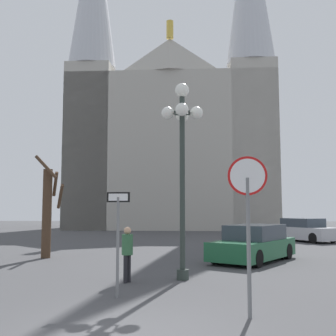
{
  "coord_description": "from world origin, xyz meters",
  "views": [
    {
      "loc": [
        1.12,
        -6.69,
        2.1
      ],
      "look_at": [
        -0.21,
        18.65,
        4.59
      ],
      "focal_mm": 43.8,
      "sensor_mm": 36.0,
      "label": 1
    }
  ],
  "objects_px": {
    "parked_car_far_silver": "(305,230)",
    "pedestrian_walking": "(127,249)",
    "one_way_arrow_sign": "(118,232)",
    "street_lamp": "(182,142)",
    "bare_tree": "(48,210)",
    "parked_car_near_green": "(254,244)",
    "stop_sign": "(248,204)",
    "cathedral": "(172,126)"
  },
  "relations": [
    {
      "from": "cathedral",
      "to": "street_lamp",
      "type": "relative_size",
      "value": 5.99
    },
    {
      "from": "one_way_arrow_sign",
      "to": "bare_tree",
      "type": "relative_size",
      "value": 0.57
    },
    {
      "from": "parked_car_near_green",
      "to": "parked_car_far_silver",
      "type": "relative_size",
      "value": 1.05
    },
    {
      "from": "one_way_arrow_sign",
      "to": "parked_car_near_green",
      "type": "xyz_separation_m",
      "value": [
        4.25,
        6.89,
        -0.85
      ]
    },
    {
      "from": "cathedral",
      "to": "street_lamp",
      "type": "bearing_deg",
      "value": -86.96
    },
    {
      "from": "bare_tree",
      "to": "parked_car_near_green",
      "type": "relative_size",
      "value": 0.91
    },
    {
      "from": "pedestrian_walking",
      "to": "stop_sign",
      "type": "bearing_deg",
      "value": -51.25
    },
    {
      "from": "street_lamp",
      "to": "one_way_arrow_sign",
      "type": "bearing_deg",
      "value": -120.78
    },
    {
      "from": "parked_car_near_green",
      "to": "pedestrian_walking",
      "type": "distance_m",
      "value": 6.55
    },
    {
      "from": "one_way_arrow_sign",
      "to": "street_lamp",
      "type": "bearing_deg",
      "value": 59.22
    },
    {
      "from": "bare_tree",
      "to": "pedestrian_walking",
      "type": "bearing_deg",
      "value": -52.2
    },
    {
      "from": "one_way_arrow_sign",
      "to": "pedestrian_walking",
      "type": "bearing_deg",
      "value": 92.0
    },
    {
      "from": "one_way_arrow_sign",
      "to": "parked_car_near_green",
      "type": "distance_m",
      "value": 8.14
    },
    {
      "from": "parked_car_far_silver",
      "to": "stop_sign",
      "type": "bearing_deg",
      "value": -108.35
    },
    {
      "from": "bare_tree",
      "to": "pedestrian_walking",
      "type": "relative_size",
      "value": 2.77
    },
    {
      "from": "parked_car_far_silver",
      "to": "pedestrian_walking",
      "type": "distance_m",
      "value": 17.5
    },
    {
      "from": "street_lamp",
      "to": "parked_car_far_silver",
      "type": "bearing_deg",
      "value": 62.43
    },
    {
      "from": "pedestrian_walking",
      "to": "street_lamp",
      "type": "bearing_deg",
      "value": 18.99
    },
    {
      "from": "parked_car_far_silver",
      "to": "bare_tree",
      "type": "bearing_deg",
      "value": -144.8
    },
    {
      "from": "parked_car_near_green",
      "to": "one_way_arrow_sign",
      "type": "bearing_deg",
      "value": -121.71
    },
    {
      "from": "parked_car_near_green",
      "to": "pedestrian_walking",
      "type": "bearing_deg",
      "value": -131.38
    },
    {
      "from": "bare_tree",
      "to": "stop_sign",
      "type": "bearing_deg",
      "value": -51.82
    },
    {
      "from": "one_way_arrow_sign",
      "to": "parked_car_far_silver",
      "type": "height_order",
      "value": "one_way_arrow_sign"
    },
    {
      "from": "parked_car_far_silver",
      "to": "pedestrian_walking",
      "type": "relative_size",
      "value": 2.91
    },
    {
      "from": "pedestrian_walking",
      "to": "bare_tree",
      "type": "bearing_deg",
      "value": 127.8
    },
    {
      "from": "parked_car_near_green",
      "to": "stop_sign",
      "type": "bearing_deg",
      "value": -99.3
    },
    {
      "from": "cathedral",
      "to": "parked_car_far_silver",
      "type": "bearing_deg",
      "value": -60.55
    },
    {
      "from": "bare_tree",
      "to": "cathedral",
      "type": "bearing_deg",
      "value": 80.65
    },
    {
      "from": "one_way_arrow_sign",
      "to": "stop_sign",
      "type": "bearing_deg",
      "value": -30.27
    },
    {
      "from": "bare_tree",
      "to": "pedestrian_walking",
      "type": "distance_m",
      "value": 7.07
    },
    {
      "from": "street_lamp",
      "to": "bare_tree",
      "type": "height_order",
      "value": "street_lamp"
    },
    {
      "from": "one_way_arrow_sign",
      "to": "street_lamp",
      "type": "xyz_separation_m",
      "value": [
        1.5,
        2.52,
        2.58
      ]
    },
    {
      "from": "street_lamp",
      "to": "bare_tree",
      "type": "bearing_deg",
      "value": 139.6
    },
    {
      "from": "stop_sign",
      "to": "bare_tree",
      "type": "height_order",
      "value": "bare_tree"
    },
    {
      "from": "bare_tree",
      "to": "parked_car_far_silver",
      "type": "relative_size",
      "value": 0.95
    },
    {
      "from": "pedestrian_walking",
      "to": "one_way_arrow_sign",
      "type": "bearing_deg",
      "value": -88.0
    },
    {
      "from": "street_lamp",
      "to": "parked_car_near_green",
      "type": "relative_size",
      "value": 1.24
    },
    {
      "from": "one_way_arrow_sign",
      "to": "street_lamp",
      "type": "height_order",
      "value": "street_lamp"
    },
    {
      "from": "cathedral",
      "to": "pedestrian_walking",
      "type": "xyz_separation_m",
      "value": [
        0.06,
        -31.16,
        -9.89
      ]
    },
    {
      "from": "stop_sign",
      "to": "street_lamp",
      "type": "relative_size",
      "value": 0.53
    },
    {
      "from": "one_way_arrow_sign",
      "to": "bare_tree",
      "type": "bearing_deg",
      "value": 120.12
    },
    {
      "from": "stop_sign",
      "to": "bare_tree",
      "type": "relative_size",
      "value": 0.72
    }
  ]
}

